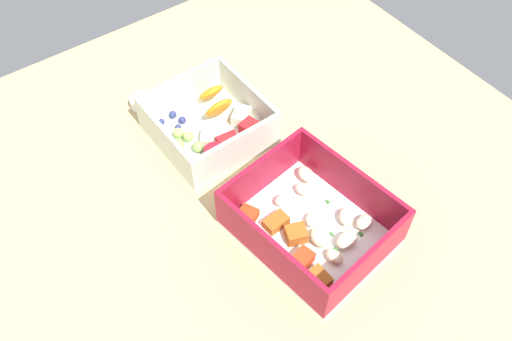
# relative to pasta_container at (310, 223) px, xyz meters

# --- Properties ---
(table_surface) EXTENTS (0.80, 0.80, 0.02)m
(table_surface) POSITION_rel_pasta_container_xyz_m (0.12, -0.01, -0.03)
(table_surface) COLOR tan
(table_surface) RESTS_ON ground
(pasta_container) EXTENTS (0.21, 0.18, 0.07)m
(pasta_container) POSITION_rel_pasta_container_xyz_m (0.00, 0.00, 0.00)
(pasta_container) COLOR white
(pasta_container) RESTS_ON table_surface
(fruit_bowl) EXTENTS (0.15, 0.15, 0.06)m
(fruit_bowl) POSITION_rel_pasta_container_xyz_m (0.22, 0.01, -0.00)
(fruit_bowl) COLOR silver
(fruit_bowl) RESTS_ON table_surface
(paper_cup_liner) EXTENTS (0.03, 0.03, 0.02)m
(paper_cup_liner) POSITION_rel_pasta_container_xyz_m (0.33, 0.07, -0.01)
(paper_cup_liner) COLOR white
(paper_cup_liner) RESTS_ON table_surface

